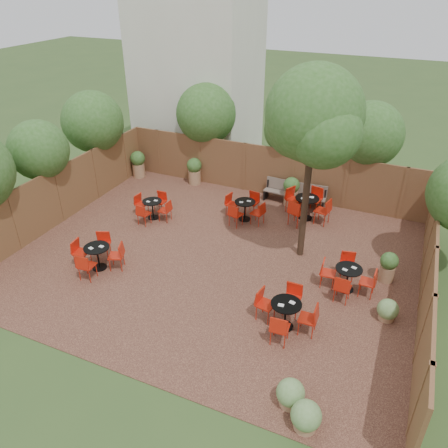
% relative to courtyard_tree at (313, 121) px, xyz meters
% --- Properties ---
extents(ground, '(80.00, 80.00, 0.00)m').
position_rel_courtyard_tree_xyz_m(ground, '(-2.37, -1.28, -4.33)').
color(ground, '#354F23').
rests_on(ground, ground).
extents(courtyard_paving, '(12.00, 10.00, 0.02)m').
position_rel_courtyard_tree_xyz_m(courtyard_paving, '(-2.37, -1.28, -4.32)').
color(courtyard_paving, '#361D16').
rests_on(courtyard_paving, ground).
extents(fence_back, '(12.00, 0.08, 2.00)m').
position_rel_courtyard_tree_xyz_m(fence_back, '(-2.37, 3.72, -3.33)').
color(fence_back, brown).
rests_on(fence_back, ground).
extents(fence_left, '(0.08, 10.00, 2.00)m').
position_rel_courtyard_tree_xyz_m(fence_left, '(-8.37, -1.28, -3.33)').
color(fence_left, brown).
rests_on(fence_left, ground).
extents(fence_right, '(0.08, 10.00, 2.00)m').
position_rel_courtyard_tree_xyz_m(fence_right, '(3.63, -1.28, -3.33)').
color(fence_right, brown).
rests_on(fence_right, ground).
extents(neighbour_building, '(5.00, 4.00, 8.00)m').
position_rel_courtyard_tree_xyz_m(neighbour_building, '(-6.87, 6.72, -0.33)').
color(neighbour_building, beige).
rests_on(neighbour_building, ground).
extents(overhang_foliage, '(15.64, 10.75, 2.52)m').
position_rel_courtyard_tree_xyz_m(overhang_foliage, '(-4.52, 1.36, -1.64)').
color(overhang_foliage, '#2B551B').
rests_on(overhang_foliage, ground).
extents(courtyard_tree, '(2.81, 2.71, 5.84)m').
position_rel_courtyard_tree_xyz_m(courtyard_tree, '(0.00, 0.00, 0.00)').
color(courtyard_tree, black).
rests_on(courtyard_tree, courtyard_paving).
extents(park_bench_left, '(1.40, 0.55, 0.85)m').
position_rel_courtyard_tree_xyz_m(park_bench_left, '(-1.64, 3.34, -3.88)').
color(park_bench_left, brown).
rests_on(park_bench_left, courtyard_paving).
extents(park_bench_right, '(1.40, 0.52, 0.85)m').
position_rel_courtyard_tree_xyz_m(park_bench_right, '(-0.63, 3.34, -3.87)').
color(park_bench_right, brown).
rests_on(park_bench_right, courtyard_paving).
extents(bistro_tables, '(8.64, 7.35, 0.96)m').
position_rel_courtyard_tree_xyz_m(bistro_tables, '(-1.71, -0.53, -3.87)').
color(bistro_tables, black).
rests_on(bistro_tables, courtyard_paving).
extents(planters, '(11.23, 4.30, 1.14)m').
position_rel_courtyard_tree_xyz_m(planters, '(-3.78, 2.66, -3.72)').
color(planters, '#956C4A').
rests_on(planters, courtyard_paving).
extents(low_shrubs, '(2.12, 4.49, 0.66)m').
position_rel_courtyard_tree_xyz_m(low_shrubs, '(1.87, -4.75, -4.01)').
color(low_shrubs, '#956C4A').
rests_on(low_shrubs, courtyard_paving).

